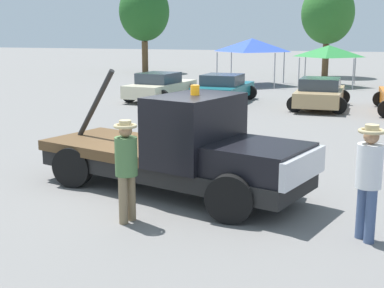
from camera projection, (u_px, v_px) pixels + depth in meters
The scene contains 11 objects.
ground_plane at pixel (170, 191), 11.37m from camera, with size 160.00×160.00×0.00m, color slate.
tow_truck at pixel (183, 151), 10.98m from camera, with size 6.28×3.48×2.51m.
person_near_truck at pixel (369, 173), 8.46m from camera, with size 0.42×0.42×1.91m.
person_at_hood at pixel (126, 163), 9.30m from camera, with size 0.41×0.41×1.83m.
parked_car_cream at pixel (160, 87), 26.07m from camera, with size 2.73×4.70×1.34m.
parked_car_teal at pixel (223, 89), 25.12m from camera, with size 2.58×4.35×1.34m.
parked_car_tan at pixel (320, 94), 23.20m from camera, with size 2.44×4.29×1.34m.
canopy_tent_blue at pixel (252, 45), 32.83m from camera, with size 3.55×3.55×2.86m.
canopy_tent_green at pixel (329, 51), 32.15m from camera, with size 3.14×3.14×2.46m.
tree_left at pixel (328, 14), 38.34m from camera, with size 3.77×3.77×6.73m.
tree_center at pixel (144, 12), 42.28m from camera, with size 3.98×3.98×7.11m.
Camera 1 is at (3.89, -10.21, 3.34)m, focal length 50.00 mm.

